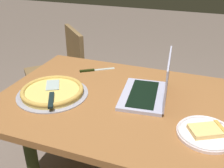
# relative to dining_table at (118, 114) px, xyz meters

# --- Properties ---
(dining_table) EXTENTS (1.25, 0.89, 0.75)m
(dining_table) POSITION_rel_dining_table_xyz_m (0.00, 0.00, 0.00)
(dining_table) COLOR #925C31
(dining_table) RESTS_ON ground_plane
(laptop) EXTENTS (0.27, 0.36, 0.23)m
(laptop) POSITION_rel_dining_table_xyz_m (-0.15, -0.07, 0.14)
(laptop) COLOR #ACABC6
(laptop) RESTS_ON dining_table
(pizza_plate) EXTENTS (0.24, 0.24, 0.04)m
(pizza_plate) POSITION_rel_dining_table_xyz_m (-0.44, 0.15, 0.11)
(pizza_plate) COLOR white
(pizza_plate) RESTS_ON dining_table
(pizza_tray) EXTENTS (0.38, 0.38, 0.04)m
(pizza_tray) POSITION_rel_dining_table_xyz_m (0.35, 0.08, 0.11)
(pizza_tray) COLOR #9A98A7
(pizza_tray) RESTS_ON dining_table
(table_knife) EXTENTS (0.20, 0.14, 0.01)m
(table_knife) POSITION_rel_dining_table_xyz_m (0.27, -0.28, 0.10)
(table_knife) COLOR silver
(table_knife) RESTS_ON dining_table
(chair_near) EXTENTS (0.64, 0.64, 0.83)m
(chair_near) POSITION_rel_dining_table_xyz_m (0.78, -0.72, -0.16)
(chair_near) COLOR brown
(chair_near) RESTS_ON ground_plane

